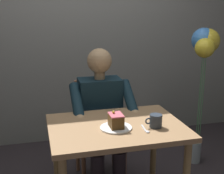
% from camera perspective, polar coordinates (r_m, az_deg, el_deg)
% --- Properties ---
extents(cafe_rear_panel, '(6.40, 0.12, 3.00)m').
position_cam_1_polar(cafe_rear_panel, '(3.52, -6.10, 14.04)').
color(cafe_rear_panel, gray).
rests_on(cafe_rear_panel, ground).
extents(dining_table, '(0.94, 0.69, 0.74)m').
position_cam_1_polar(dining_table, '(2.19, 0.82, -9.62)').
color(dining_table, '#98734D').
rests_on(dining_table, ground).
extents(chair, '(0.42, 0.42, 0.90)m').
position_cam_1_polar(chair, '(2.81, -2.65, -7.11)').
color(chair, '#976345').
rests_on(chair, ground).
extents(seated_person, '(0.53, 0.58, 1.21)m').
position_cam_1_polar(seated_person, '(2.60, -1.88, -5.67)').
color(seated_person, '#112733').
rests_on(seated_person, ground).
extents(dessert_plate, '(0.22, 0.22, 0.01)m').
position_cam_1_polar(dessert_plate, '(2.09, 0.74, -7.61)').
color(dessert_plate, white).
rests_on(dessert_plate, dining_table).
extents(cake_slice, '(0.09, 0.12, 0.11)m').
position_cam_1_polar(cake_slice, '(2.07, 0.74, -6.28)').
color(cake_slice, '#533819').
rests_on(cake_slice, dessert_plate).
extents(coffee_cup, '(0.12, 0.09, 0.09)m').
position_cam_1_polar(coffee_cup, '(2.12, 8.16, -6.25)').
color(coffee_cup, '#2B3440').
rests_on(coffee_cup, dining_table).
extents(dessert_spoon, '(0.03, 0.14, 0.01)m').
position_cam_1_polar(dessert_spoon, '(2.07, 6.32, -7.98)').
color(dessert_spoon, silver).
rests_on(dessert_spoon, dining_table).
extents(balloon_display, '(0.31, 0.34, 1.35)m').
position_cam_1_polar(balloon_display, '(3.04, 16.89, 6.16)').
color(balloon_display, '#B2C1C6').
rests_on(balloon_display, ground).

